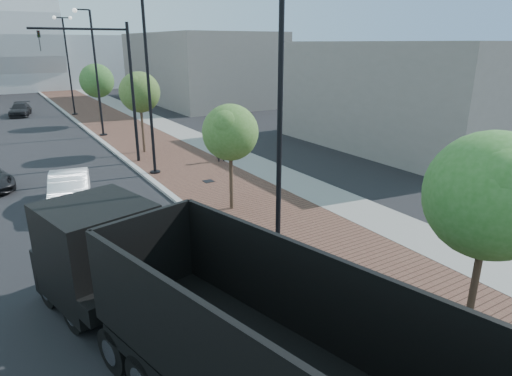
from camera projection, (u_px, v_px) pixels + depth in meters
sidewalk at (120, 121)px, 40.01m from camera, size 7.00×140.00×0.12m
concrete_strip at (149, 119)px, 41.35m from camera, size 2.40×140.00×0.13m
curb at (80, 125)px, 38.28m from camera, size 0.30×140.00×0.14m
dump_truck at (172, 308)px, 9.46m from camera, size 5.63×13.53×3.41m
white_sedan at (70, 190)px, 19.10m from camera, size 2.47×4.82×1.52m
dark_car_far at (20, 110)px, 43.16m from camera, size 2.50×4.46×1.22m
pedestrian at (221, 149)px, 26.04m from camera, size 0.69×0.49×1.77m
streetlight_1 at (276, 134)px, 12.89m from camera, size 1.44×0.56×9.21m
streetlight_2 at (149, 85)px, 22.50m from camera, size 1.72×0.56×9.28m
streetlight_3 at (96, 79)px, 32.31m from camera, size 1.44×0.56×9.21m
streetlight_4 at (69, 65)px, 41.93m from camera, size 1.72×0.56×9.28m
traffic_mast at (116, 79)px, 24.43m from camera, size 5.09×0.20×8.00m
tree_0 at (491, 196)px, 8.73m from camera, size 2.62×2.61×5.32m
tree_1 at (231, 133)px, 17.82m from camera, size 2.37×2.32×4.59m
tree_2 at (140, 92)px, 27.36m from camera, size 2.56×2.54×5.23m
tree_3 at (97, 81)px, 37.11m from camera, size 2.84×2.84×5.25m
convention_center at (10, 48)px, 71.82m from camera, size 50.00×30.00×50.00m
commercial_block_ne at (198, 68)px, 53.04m from camera, size 12.00×22.00×8.00m
commercial_block_e at (406, 95)px, 29.91m from camera, size 10.00×16.00×7.00m
utility_cover_1 at (361, 272)px, 13.55m from camera, size 0.50×0.50×0.02m
utility_cover_2 at (208, 181)px, 22.45m from camera, size 0.50×0.50×0.02m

